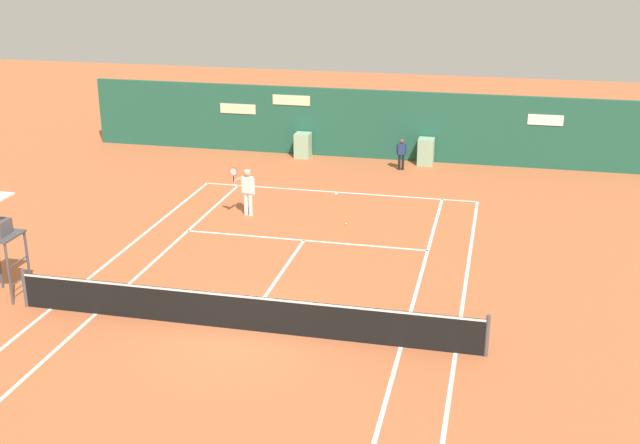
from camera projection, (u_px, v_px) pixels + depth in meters
ground_plane at (249, 319)px, 20.65m from camera, size 80.00×80.00×0.01m
tennis_net at (241, 311)px, 19.95m from camera, size 12.10×0.10×1.07m
sponsor_back_wall at (362, 125)px, 35.20m from camera, size 25.00×1.02×3.01m
player_on_baseline at (247, 188)px, 27.98m from camera, size 0.75×0.68×1.87m
ball_kid_centre_post at (401, 152)px, 33.54m from camera, size 0.44×0.21×1.33m
tennis_ball_by_sideline at (346, 224)px, 27.39m from camera, size 0.07×0.07×0.07m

